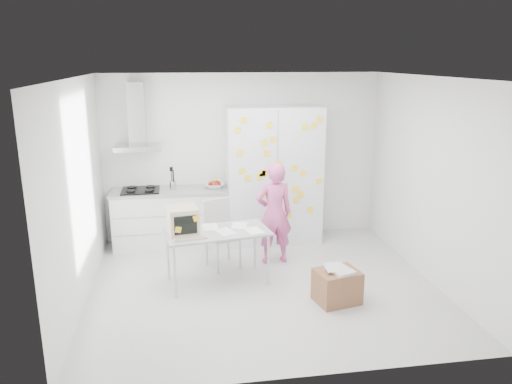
{
  "coord_description": "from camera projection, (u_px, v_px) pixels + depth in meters",
  "views": [
    {
      "loc": [
        -1.04,
        -5.99,
        2.93
      ],
      "look_at": [
        0.01,
        0.69,
        1.1
      ],
      "focal_mm": 35.0,
      "sensor_mm": 36.0,
      "label": 1
    }
  ],
  "objects": [
    {
      "name": "floor",
      "position": [
        263.0,
        286.0,
        6.63
      ],
      "size": [
        4.5,
        4.0,
        0.02
      ],
      "primitive_type": "cube",
      "color": "silver",
      "rests_on": "ground"
    },
    {
      "name": "range_hood",
      "position": [
        137.0,
        123.0,
        7.62
      ],
      "size": [
        0.7,
        0.48,
        1.01
      ],
      "color": "silver",
      "rests_on": "walls"
    },
    {
      "name": "chair",
      "position": [
        220.0,
        229.0,
        7.14
      ],
      "size": [
        0.57,
        0.57,
        0.97
      ],
      "rotation": [
        0.0,
        0.0,
        0.38
      ],
      "color": "#BCBCB9",
      "rests_on": "ground"
    },
    {
      "name": "counter_run",
      "position": [
        171.0,
        217.0,
        7.95
      ],
      "size": [
        1.84,
        0.63,
        1.28
      ],
      "color": "white",
      "rests_on": "ground"
    },
    {
      "name": "tall_cabinet",
      "position": [
        273.0,
        175.0,
        8.01
      ],
      "size": [
        1.5,
        0.68,
        2.2
      ],
      "color": "silver",
      "rests_on": "ground"
    },
    {
      "name": "desk",
      "position": [
        196.0,
        226.0,
        6.46
      ],
      "size": [
        1.44,
        0.88,
        1.08
      ],
      "rotation": [
        0.0,
        0.0,
        0.16
      ],
      "color": "#A8AEB2",
      "rests_on": "ground"
    },
    {
      "name": "cardboard_box",
      "position": [
        337.0,
        286.0,
        6.13
      ],
      "size": [
        0.59,
        0.51,
        0.45
      ],
      "rotation": [
        0.0,
        0.0,
        0.21
      ],
      "color": "brown",
      "rests_on": "ground"
    },
    {
      "name": "walls",
      "position": [
        255.0,
        174.0,
        6.96
      ],
      "size": [
        4.52,
        4.01,
        2.7
      ],
      "color": "white",
      "rests_on": "ground"
    },
    {
      "name": "ceiling",
      "position": [
        264.0,
        77.0,
        5.92
      ],
      "size": [
        4.5,
        4.0,
        0.02
      ],
      "primitive_type": "cube",
      "color": "white",
      "rests_on": "walls"
    },
    {
      "name": "person",
      "position": [
        274.0,
        213.0,
        7.21
      ],
      "size": [
        0.58,
        0.42,
        1.49
      ],
      "primitive_type": "imported",
      "rotation": [
        0.0,
        0.0,
        3.26
      ],
      "color": "#D35295",
      "rests_on": "ground"
    }
  ]
}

